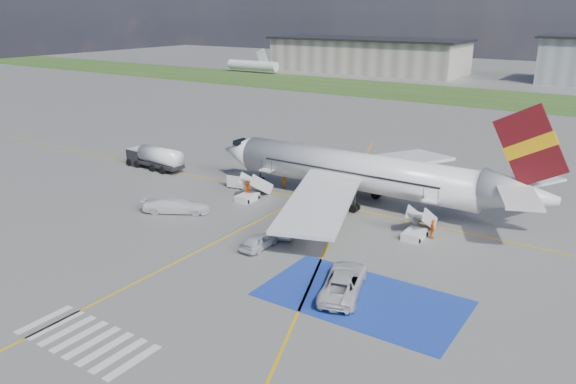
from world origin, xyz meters
name	(u,v)px	position (x,y,z in m)	size (l,w,h in m)	color
ground	(277,247)	(0.00, 0.00, 0.00)	(400.00, 400.00, 0.00)	#60605E
grass_strip	(523,101)	(0.00, 95.00, 0.01)	(400.00, 30.00, 0.01)	#2D4C1E
taxiway_line_main	(344,207)	(0.00, 12.00, 0.01)	(120.00, 0.20, 0.01)	gold
taxiway_line_cross	(147,277)	(-5.00, -10.00, 0.01)	(0.20, 60.00, 0.01)	gold
taxiway_line_diag	(344,207)	(0.00, 12.00, 0.01)	(0.20, 60.00, 0.01)	gold
staging_box	(362,298)	(10.00, -4.00, 0.01)	(14.00, 8.00, 0.01)	#1A369F
crosswalk	(86,339)	(-1.80, -18.00, 0.01)	(9.00, 4.00, 0.01)	silver
terminal_west	(367,56)	(-55.00, 130.00, 5.00)	(60.00, 22.00, 10.00)	gray
airliner	(367,173)	(1.51, 14.00, 3.39)	(36.81, 32.95, 11.92)	silver
airstairs_fwd	(250,194)	(-9.50, 8.70, 0.62)	(1.90, 5.20, 3.60)	silver
airstairs_aft	(416,230)	(9.00, 8.70, 0.62)	(1.90, 5.20, 3.60)	silver
fuel_tanker	(155,160)	(-26.67, 11.63, 1.22)	(8.62, 2.78, 2.90)	black
gpu_cart	(237,181)	(-13.24, 11.21, 0.74)	(2.16, 1.58, 1.64)	silver
car_silver_a	(259,241)	(-1.12, -1.02, 0.68)	(1.61, 4.00, 1.36)	silver
car_silver_b	(287,227)	(-0.91, 2.84, 0.70)	(1.48, 4.23, 1.40)	silver
van_white_a	(344,278)	(8.41, -3.80, 1.04)	(2.57, 5.57, 2.09)	silver
van_white_b	(176,203)	(-13.18, 1.49, 0.98)	(2.03, 4.99, 1.96)	silver
crew_fwd	(248,189)	(-9.89, 8.93, 0.99)	(0.72, 0.47, 1.98)	#F0560C
crew_nose	(283,181)	(-8.73, 13.91, 0.85)	(0.83, 0.64, 1.70)	orange
crew_aft	(432,229)	(10.28, 9.14, 0.86)	(1.01, 0.42, 1.73)	#EC5D0C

